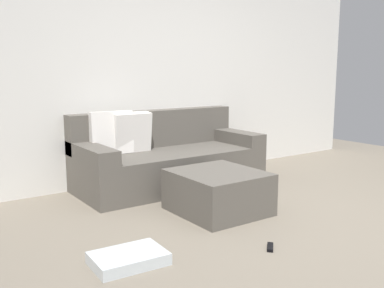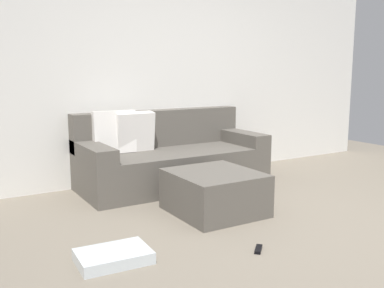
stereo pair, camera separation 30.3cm
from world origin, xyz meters
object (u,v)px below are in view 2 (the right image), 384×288
Objects in this scene: remote_near_ottoman at (258,249)px; storage_bin at (113,256)px; ottoman at (215,192)px; couch_sectional at (169,158)px.

storage_bin is at bearing 115.25° from remote_near_ottoman.
storage_bin is at bearing -155.98° from ottoman.
remote_near_ottoman is at bearing -99.16° from couch_sectional.
storage_bin is 1.03m from remote_near_ottoman.
couch_sectional is 2.01m from remote_near_ottoman.
couch_sectional is 4.26× the size of storage_bin.
ottoman is at bearing 24.02° from storage_bin.
remote_near_ottoman is (-0.21, -0.89, -0.18)m from ottoman.
remote_near_ottoman is (0.97, -0.36, -0.03)m from storage_bin.
ottoman is 1.30m from storage_bin.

